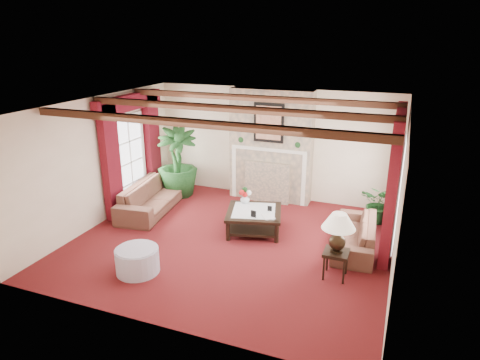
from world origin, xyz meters
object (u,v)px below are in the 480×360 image
at_px(sofa_left, 152,192).
at_px(coffee_table, 254,221).
at_px(ottoman, 137,260).
at_px(sofa_right, 355,229).
at_px(potted_palm, 178,177).
at_px(side_table, 335,264).

height_order(sofa_left, coffee_table, sofa_left).
xyz_separation_m(sofa_left, ottoman, (1.24, -2.46, -0.22)).
bearing_deg(ottoman, sofa_left, 116.75).
relative_size(sofa_right, coffee_table, 1.74).
bearing_deg(potted_palm, coffee_table, -27.46).
bearing_deg(sofa_right, potted_palm, -109.11).
relative_size(coffee_table, ottoman, 1.48).
xyz_separation_m(sofa_right, ottoman, (-3.37, -2.28, -0.15)).
bearing_deg(sofa_right, coffee_table, -92.68).
distance_m(sofa_right, ottoman, 4.07).
xyz_separation_m(coffee_table, side_table, (1.87, -1.20, 0.02)).
relative_size(potted_palm, coffee_table, 1.82).
relative_size(sofa_left, side_table, 4.73).
bearing_deg(potted_palm, sofa_right, -15.58).
bearing_deg(side_table, ottoman, -161.72).
xyz_separation_m(coffee_table, ottoman, (-1.33, -2.25, -0.01)).
distance_m(coffee_table, ottoman, 2.62).
bearing_deg(coffee_table, sofa_right, -14.44).
bearing_deg(side_table, coffee_table, 147.40).
xyz_separation_m(sofa_left, sofa_right, (4.61, -0.17, -0.06)).
bearing_deg(side_table, potted_palm, 150.27).
distance_m(sofa_left, side_table, 4.66).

